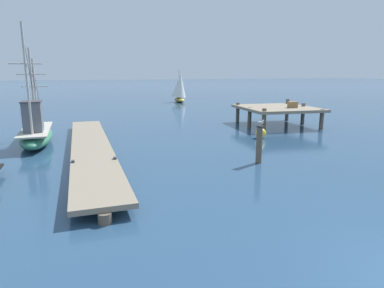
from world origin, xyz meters
TOP-DOWN VIEW (x-y plane):
  - floating_dock at (-4.99, 13.11)m, footprint 2.54×16.84m
  - fishing_boat_1 at (-7.59, 16.23)m, footprint 1.79×6.60m
  - pier_platform at (8.78, 17.23)m, footprint 5.82×6.15m
  - mooring_piling at (1.66, 8.57)m, footprint 0.30×0.30m
  - perched_seagull at (1.66, 8.57)m, footprint 0.29×0.32m
  - mooring_buoy at (4.86, 13.33)m, footprint 0.62×0.62m
  - distant_sailboat at (8.81, 39.28)m, footprint 2.45×3.95m

SIDE VIEW (x-z plane):
  - mooring_buoy at x=4.86m, z-range -0.04..0.66m
  - floating_dock at x=-4.99m, z-range 0.10..0.63m
  - fishing_boat_1 at x=-7.59m, z-range -2.40..3.82m
  - mooring_piling at x=1.66m, z-range 0.04..1.68m
  - pier_platform at x=8.78m, z-range 0.33..2.16m
  - perched_seagull at x=1.66m, z-range 1.66..1.92m
  - distant_sailboat at x=8.81m, z-range -0.23..4.05m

